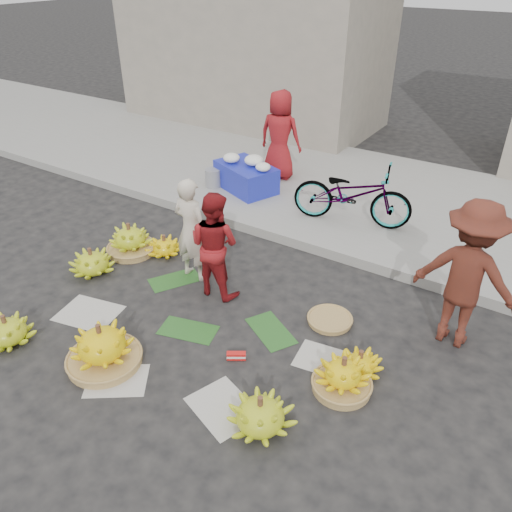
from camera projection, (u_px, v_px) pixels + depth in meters
The scene contains 23 objects.
ground at pixel (206, 324), 5.78m from camera, with size 80.00×80.00×0.00m, color black.
curb at pixel (297, 240), 7.32m from camera, with size 40.00×0.25×0.15m, color gray.
sidewalk at pixel (354, 192), 8.84m from camera, with size 40.00×4.00×0.12m, color gray.
building_left at pixel (254, 36), 11.76m from camera, with size 6.00×3.00×4.00m, color gray.
newspaper_scatter at pixel (159, 365), 5.21m from camera, with size 3.20×1.80×0.00m, color beige, non-canonical shape.
banana_leaves at pixel (210, 312), 5.97m from camera, with size 2.00×1.00×0.00m, color #1D501A, non-canonical shape.
banana_bunch_0 at pixel (92, 262), 6.63m from camera, with size 0.70×0.70×0.37m.
banana_bunch_1 at pixel (7, 330), 5.45m from camera, with size 0.58×0.58×0.35m.
banana_bunch_2 at pixel (102, 347), 5.12m from camera, with size 0.78×0.78×0.51m.
banana_bunch_3 at pixel (260, 414), 4.44m from camera, with size 0.79×0.79×0.38m.
banana_bunch_4 at pixel (343, 376), 4.84m from camera, with size 0.58×0.58×0.41m.
banana_bunch_5 at pixel (360, 364), 5.05m from camera, with size 0.55×0.55×0.29m.
banana_bunch_6 at pixel (130, 240), 7.07m from camera, with size 0.67×0.67×0.46m.
banana_bunch_7 at pixel (165, 246), 7.06m from camera, with size 0.50×0.50×0.30m.
basket_spare at pixel (330, 320), 5.80m from camera, with size 0.50×0.50×0.06m, color #9E7842.
incense_stack at pixel (236, 356), 5.26m from camera, with size 0.20×0.06×0.08m, color red.
vendor_cream at pixel (191, 230), 6.30m from camera, with size 0.50×0.33×1.38m, color beige.
vendor_red at pixel (214, 245), 6.00m from camera, with size 0.66×0.51×1.36m, color maroon.
man_striped at pixel (467, 275), 5.14m from camera, with size 1.09×0.62×1.68m, color maroon.
flower_table at pixel (246, 175), 8.65m from camera, with size 1.24×1.02×0.62m.
grey_bucket at pixel (213, 178), 8.81m from camera, with size 0.28×0.28×0.32m, color gray.
flower_vendor at pixel (280, 135), 8.87m from camera, with size 0.77×0.50×1.57m, color maroon.
bicycle at pixel (352, 194), 7.47m from camera, with size 1.79×0.62×0.94m, color gray.
Camera 1 is at (2.94, -3.49, 3.68)m, focal length 35.00 mm.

